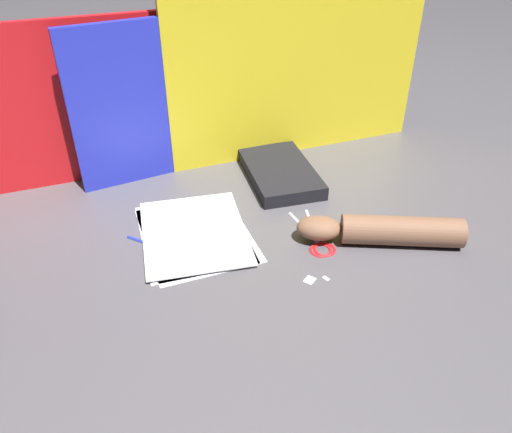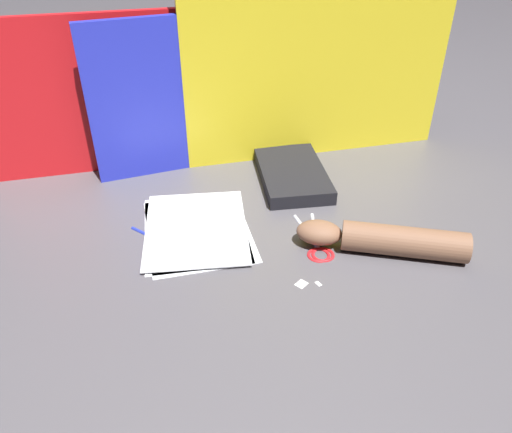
{
  "view_description": "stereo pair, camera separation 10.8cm",
  "coord_description": "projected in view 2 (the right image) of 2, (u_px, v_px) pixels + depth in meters",
  "views": [
    {
      "loc": [
        -0.24,
        -0.88,
        0.66
      ],
      "look_at": [
        0.02,
        -0.02,
        0.06
      ],
      "focal_mm": 35.0,
      "sensor_mm": 36.0,
      "label": 1
    },
    {
      "loc": [
        -0.13,
        -0.9,
        0.66
      ],
      "look_at": [
        0.02,
        -0.02,
        0.06
      ],
      "focal_mm": 35.0,
      "sensor_mm": 36.0,
      "label": 2
    }
  ],
  "objects": [
    {
      "name": "paper_scrap_mid",
      "position": [
        301.0,
        284.0,
        0.99
      ],
      "size": [
        0.03,
        0.03,
        0.0
      ],
      "color": "white",
      "rests_on": "ground_plane"
    },
    {
      "name": "backdrop_panel_right",
      "position": [
        320.0,
        63.0,
        1.32
      ],
      "size": [
        0.73,
        0.08,
        0.52
      ],
      "color": "yellow",
      "rests_on": "ground_plane"
    },
    {
      "name": "paper_scrap_near",
      "position": [
        318.0,
        284.0,
        0.99
      ],
      "size": [
        0.01,
        0.02,
        0.0
      ],
      "color": "white",
      "rests_on": "ground_plane"
    },
    {
      "name": "ground_plane",
      "position": [
        246.0,
        234.0,
        1.13
      ],
      "size": [
        6.0,
        6.0,
        0.0
      ],
      "primitive_type": "plane",
      "color": "#4C494F"
    },
    {
      "name": "backdrop_panel_left",
      "position": [
        102.0,
        97.0,
        1.27
      ],
      "size": [
        0.65,
        0.07,
        0.41
      ],
      "color": "red",
      "rests_on": "ground_plane"
    },
    {
      "name": "paper_stack",
      "position": [
        196.0,
        229.0,
        1.14
      ],
      "size": [
        0.25,
        0.31,
        0.01
      ],
      "color": "white",
      "rests_on": "ground_plane"
    },
    {
      "name": "scissors",
      "position": [
        317.0,
        244.0,
        1.09
      ],
      "size": [
        0.07,
        0.18,
        0.01
      ],
      "color": "silver",
      "rests_on": "ground_plane"
    },
    {
      "name": "book_closed",
      "position": [
        292.0,
        174.0,
        1.32
      ],
      "size": [
        0.17,
        0.28,
        0.04
      ],
      "color": "black",
      "rests_on": "ground_plane"
    },
    {
      "name": "pen",
      "position": [
        155.0,
        237.0,
        1.11
      ],
      "size": [
        0.11,
        0.11,
        0.01
      ],
      "color": "#2333B2",
      "rests_on": "ground_plane"
    },
    {
      "name": "backdrop_panel_center",
      "position": [
        235.0,
        90.0,
        1.32
      ],
      "size": [
        0.75,
        0.17,
        0.4
      ],
      "color": "#2833D1",
      "rests_on": "ground_plane"
    },
    {
      "name": "hand_forearm",
      "position": [
        384.0,
        239.0,
        1.06
      ],
      "size": [
        0.36,
        0.19,
        0.06
      ],
      "color": "brown",
      "rests_on": "ground_plane"
    }
  ]
}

